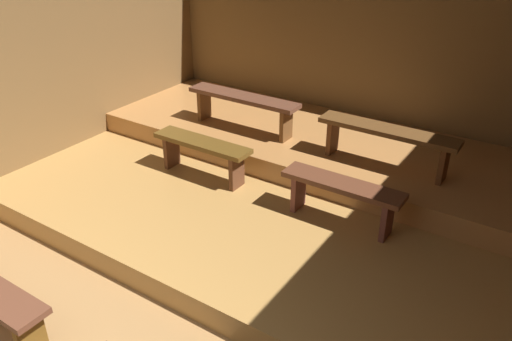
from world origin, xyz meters
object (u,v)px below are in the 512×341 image
(bench_lower_right, at_px, (342,192))
(bench_lower_left, at_px, (202,149))
(bench_middle_right, at_px, (387,136))
(bench_middle_left, at_px, (243,102))

(bench_lower_right, bearing_deg, bench_lower_left, 180.00)
(bench_lower_left, height_order, bench_middle_right, bench_middle_right)
(bench_lower_left, relative_size, bench_middle_left, 0.80)
(bench_lower_right, relative_size, bench_middle_left, 0.80)
(bench_lower_right, height_order, bench_middle_right, bench_middle_right)
(bench_lower_left, bearing_deg, bench_lower_right, 0.00)
(bench_middle_left, relative_size, bench_middle_right, 1.00)
(bench_lower_left, height_order, bench_middle_left, bench_middle_left)
(bench_lower_left, relative_size, bench_lower_right, 1.00)
(bench_lower_left, xyz_separation_m, bench_middle_left, (-0.07, 0.85, 0.24))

